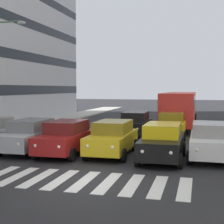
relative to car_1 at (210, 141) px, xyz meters
The scene contains 10 objects.
ground_plane 6.93m from the car_1, 48.74° to the left, with size 180.00×180.00×0.00m, color #262628.
crosswalk_markings 6.93m from the car_1, 48.74° to the left, with size 7.65×2.80×0.01m.
car_1 is the anchor object (origin of this frame).
car_2 2.33m from the car_1, 22.43° to the left, with size 2.02×4.44×1.72m.
car_3 4.75m from the car_1, ahead, with size 2.02×4.44×1.72m.
car_4 7.09m from the car_1, ahead, with size 2.02×4.44×1.72m.
car_5 9.19m from the car_1, ahead, with size 2.02×4.44×1.72m.
car_row2_0 7.09m from the car_1, 70.79° to the right, with size 2.02×4.44×1.72m.
car_row2_1 8.26m from the car_1, 53.80° to the right, with size 2.02×4.44×1.72m.
bus_behind_traffic 12.93m from the car_1, 80.38° to the right, with size 2.78×10.50×3.00m.
Camera 1 is at (-4.03, 11.43, 3.37)m, focal length 54.08 mm.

